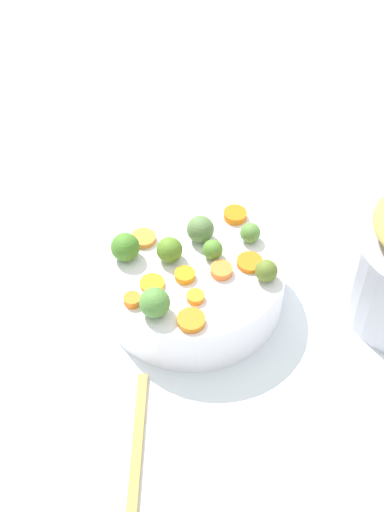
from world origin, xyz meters
name	(u,v)px	position (x,y,z in m)	size (l,w,h in m)	color
tabletop	(199,283)	(0.00, 0.00, 0.01)	(2.40, 2.40, 0.02)	white
serving_bowl_carrots	(192,279)	(-0.01, -0.04, 0.06)	(0.28, 0.28, 0.09)	white
carrot_slice_0	(221,270)	(0.04, -0.06, 0.11)	(0.03, 0.03, 0.01)	orange
carrot_slice_1	(191,320)	(0.01, -0.15, 0.11)	(0.04, 0.04, 0.01)	orange
carrot_slice_2	(152,284)	(-0.06, -0.10, 0.11)	(0.04, 0.04, 0.01)	orange
carrot_slice_3	(144,238)	(-0.08, -0.01, 0.11)	(0.04, 0.04, 0.01)	orange
carrot_slice_4	(185,275)	(-0.01, -0.07, 0.11)	(0.03, 0.03, 0.01)	orange
carrot_slice_5	(235,215)	(0.05, 0.06, 0.11)	(0.04, 0.04, 0.01)	orange
carrot_slice_6	(250,262)	(0.08, -0.03, 0.11)	(0.04, 0.04, 0.01)	orange
carrot_slice_7	(195,297)	(0.01, -0.11, 0.11)	(0.03, 0.03, 0.01)	orange
carrot_slice_8	(132,300)	(-0.08, -0.13, 0.11)	(0.02, 0.02, 0.01)	orange
brussels_sprout_0	(155,303)	(-0.04, -0.14, 0.13)	(0.04, 0.04, 0.04)	#508539
brussels_sprout_1	(198,229)	(0.00, 0.01, 0.13)	(0.04, 0.04, 0.04)	#577841
brussels_sprout_2	(266,271)	(0.10, -0.06, 0.12)	(0.03, 0.03, 0.03)	#5B7026
brussels_sprout_3	(169,250)	(-0.04, -0.04, 0.12)	(0.04, 0.04, 0.04)	#557E24
brussels_sprout_4	(125,247)	(-0.10, -0.05, 0.13)	(0.04, 0.04, 0.04)	#447C26
brussels_sprout_5	(250,233)	(0.07, 0.01, 0.12)	(0.03, 0.03, 0.03)	#568538
brussels_sprout_6	(213,250)	(0.02, -0.03, 0.12)	(0.03, 0.03, 0.03)	#51842C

